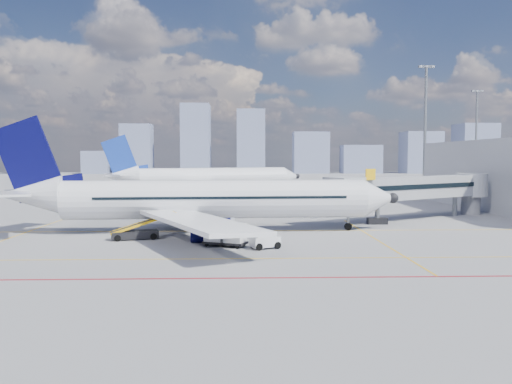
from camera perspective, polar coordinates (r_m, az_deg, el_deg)
The scene contains 12 objects.
ground at distance 43.34m, azimuth -3.83°, elevation -6.02°, with size 420.00×420.00×0.00m, color gray.
apron_markings at distance 39.53m, azimuth -4.87°, elevation -7.00°, with size 90.00×35.12×0.01m.
jet_bridge at distance 63.61m, azimuth 18.39°, elevation 0.37°, with size 23.55×15.78×6.30m.
floodlight_mast_ne at distance 104.42m, azimuth 18.76°, elevation 7.11°, with size 3.20×0.61×25.45m.
floodlight_mast_far at distance 147.19m, azimuth 23.85°, elevation 6.02°, with size 3.20×0.61×25.45m.
distant_skyline at distance 233.03m, azimuth 1.26°, elevation 4.94°, with size 251.53×15.30×31.82m.
main_aircraft at distance 50.43m, azimuth -6.51°, elevation -0.94°, with size 40.49×35.26×11.80m.
second_aircraft at distance 104.04m, azimuth -5.72°, elevation 1.60°, with size 40.98×34.86×12.35m.
baggage_tug at distance 41.28m, azimuth 0.88°, elevation -5.43°, with size 2.66×2.21×1.62m.
cargo_dolly at distance 42.36m, azimuth -3.53°, elevation -4.77°, with size 3.95×2.91×1.98m.
belt_loader at distance 47.21m, azimuth -13.49°, elevation -4.52°, with size 6.07×2.99×2.45m.
ramp_worker at distance 40.74m, azimuth 0.31°, elevation -5.38°, with size 0.65×0.43×1.79m, color yellow.
Camera 1 is at (1.51, -42.66, 7.54)m, focal length 35.00 mm.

